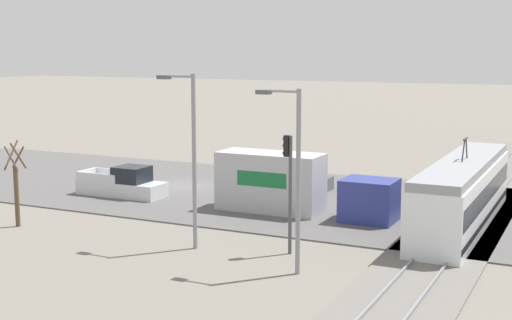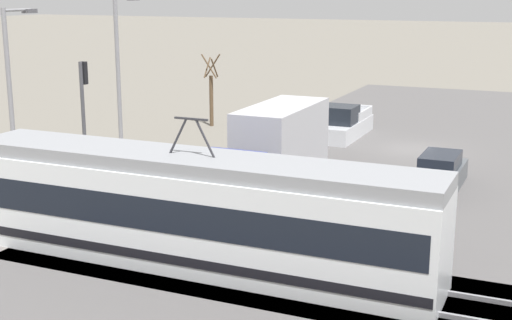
{
  "view_description": "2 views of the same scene",
  "coord_description": "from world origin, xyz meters",
  "views": [
    {
      "loc": [
        40.14,
        25.07,
        9.13
      ],
      "look_at": [
        2.29,
        6.65,
        2.63
      ],
      "focal_mm": 50.0,
      "sensor_mm": 36.0,
      "label": 1
    },
    {
      "loc": [
        -7.36,
        37.07,
        8.35
      ],
      "look_at": [
        3.92,
        11.45,
        1.63
      ],
      "focal_mm": 50.0,
      "sensor_mm": 36.0,
      "label": 2
    }
  ],
  "objects": [
    {
      "name": "street_tree",
      "position": [
        12.91,
        -2.05,
        2.04
      ],
      "size": [
        1.07,
        0.89,
        4.49
      ],
      "color": "brown",
      "rests_on": "ground"
    },
    {
      "name": "box_truck",
      "position": [
        4.03,
        9.83,
        1.62
      ],
      "size": [
        2.41,
        10.22,
        3.33
      ],
      "color": "navy",
      "rests_on": "ground"
    },
    {
      "name": "ground_plane",
      "position": [
        0.0,
        0.0,
        0.0
      ],
      "size": [
        320.0,
        320.0,
        0.0
      ],
      "primitive_type": "plane",
      "color": "slate"
    },
    {
      "name": "sedan_car_0",
      "position": [
        -2.7,
        7.14,
        0.7
      ],
      "size": [
        1.73,
        4.78,
        1.51
      ],
      "rotation": [
        0.0,
        0.0,
        3.14
      ],
      "color": "#4C5156",
      "rests_on": "ground"
    },
    {
      "name": "traffic_light_pole",
      "position": [
        11.35,
        12.7,
        3.49
      ],
      "size": [
        0.28,
        0.47,
        5.4
      ],
      "color": "#47474C",
      "rests_on": "ground"
    },
    {
      "name": "light_rail_tram",
      "position": [
        2.75,
        18.87,
        1.75
      ],
      "size": [
        15.21,
        2.62,
        4.57
      ],
      "color": "white",
      "rests_on": "ground"
    },
    {
      "name": "street_lamp_mid_block",
      "position": [
        13.92,
        14.0,
        4.43
      ],
      "size": [
        0.36,
        1.95,
        7.63
      ],
      "color": "gray",
      "rests_on": "ground"
    },
    {
      "name": "road_surface",
      "position": [
        0.0,
        0.0,
        0.04
      ],
      "size": [
        17.97,
        49.76,
        0.08
      ],
      "color": "#565454",
      "rests_on": "ground"
    },
    {
      "name": "rail_bed",
      "position": [
        0.0,
        18.87,
        0.05
      ],
      "size": [
        67.56,
        4.4,
        0.22
      ],
      "color": "slate",
      "rests_on": "ground"
    },
    {
      "name": "street_lamp_near_crossing",
      "position": [
        12.47,
        8.26,
        4.67
      ],
      "size": [
        0.36,
        1.95,
        8.09
      ],
      "color": "gray",
      "rests_on": "ground"
    },
    {
      "name": "pickup_truck",
      "position": [
        4.26,
        -1.68,
        0.8
      ],
      "size": [
        2.0,
        5.72,
        1.91
      ],
      "color": "silver",
      "rests_on": "ground"
    }
  ]
}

